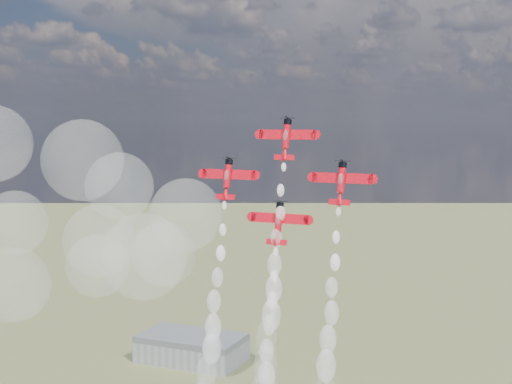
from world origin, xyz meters
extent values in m
cube|color=gray|center=(-120.00, 180.00, 5.00)|extent=(50.00, 28.00, 10.00)
cube|color=#595B60|center=(-120.00, 180.00, 11.50)|extent=(50.00, 28.00, 3.00)
cylinder|color=red|center=(-10.61, 21.47, 114.35)|extent=(1.45, 2.69, 5.56)
cylinder|color=black|center=(-10.61, 22.17, 117.15)|extent=(1.65, 1.85, 1.40)
cube|color=red|center=(-10.61, 21.90, 114.56)|extent=(12.60, 0.71, 2.06)
cube|color=white|center=(-14.02, 22.02, 114.53)|extent=(4.96, 0.17, 0.56)
cube|color=white|center=(-7.20, 22.02, 114.53)|extent=(4.96, 0.17, 0.56)
cube|color=red|center=(-10.61, 20.21, 109.87)|extent=(4.54, 0.39, 1.13)
cube|color=red|center=(-10.61, 19.41, 109.85)|extent=(0.14, 2.03, 1.72)
ellipsoid|color=silver|center=(-10.61, 20.90, 114.38)|extent=(1.14, 1.59, 2.73)
cone|color=red|center=(-10.61, 20.51, 110.65)|extent=(1.45, 2.05, 2.95)
cylinder|color=red|center=(-23.26, 19.36, 105.75)|extent=(1.45, 2.69, 5.56)
cylinder|color=black|center=(-23.26, 20.05, 108.55)|extent=(1.65, 1.85, 1.40)
cube|color=red|center=(-23.26, 19.79, 105.96)|extent=(12.60, 0.71, 2.06)
cube|color=white|center=(-26.67, 19.91, 105.93)|extent=(4.96, 0.17, 0.56)
cube|color=white|center=(-19.85, 19.91, 105.93)|extent=(4.96, 0.17, 0.56)
cube|color=red|center=(-23.26, 18.10, 101.27)|extent=(4.54, 0.39, 1.13)
cube|color=red|center=(-23.26, 17.30, 101.25)|extent=(0.14, 2.03, 1.72)
ellipsoid|color=silver|center=(-23.26, 18.78, 105.78)|extent=(1.14, 1.59, 2.73)
cone|color=red|center=(-23.26, 18.40, 102.05)|extent=(1.45, 2.05, 2.95)
cylinder|color=red|center=(2.04, 19.36, 105.75)|extent=(1.45, 2.69, 5.56)
cylinder|color=black|center=(2.04, 20.05, 108.55)|extent=(1.65, 1.85, 1.40)
cube|color=red|center=(2.04, 19.79, 105.96)|extent=(12.60, 0.71, 2.06)
cube|color=white|center=(-1.37, 19.91, 105.93)|extent=(4.96, 0.17, 0.56)
cube|color=white|center=(5.45, 19.91, 105.93)|extent=(4.96, 0.17, 0.56)
cube|color=red|center=(2.04, 18.10, 101.27)|extent=(4.54, 0.39, 1.13)
cube|color=red|center=(2.04, 17.30, 101.25)|extent=(0.14, 2.03, 1.72)
ellipsoid|color=silver|center=(2.04, 18.78, 105.78)|extent=(1.14, 1.59, 2.73)
cone|color=red|center=(2.04, 18.40, 102.05)|extent=(1.45, 2.05, 2.95)
cylinder|color=red|center=(-10.61, 17.25, 97.15)|extent=(1.45, 2.69, 5.56)
cylinder|color=black|center=(-10.61, 17.94, 99.96)|extent=(1.65, 1.85, 1.40)
cube|color=red|center=(-10.61, 17.67, 97.36)|extent=(12.60, 0.71, 2.06)
cube|color=white|center=(-14.02, 17.79, 97.33)|extent=(4.96, 0.17, 0.56)
cube|color=white|center=(-7.20, 17.79, 97.33)|extent=(4.96, 0.17, 0.56)
cube|color=red|center=(-10.61, 15.99, 92.67)|extent=(4.54, 0.39, 1.13)
cube|color=red|center=(-10.61, 15.18, 92.65)|extent=(0.14, 2.03, 1.72)
ellipsoid|color=silver|center=(-10.61, 16.67, 97.18)|extent=(1.14, 1.59, 2.73)
cone|color=red|center=(-10.61, 16.28, 93.45)|extent=(1.45, 2.05, 2.95)
sphere|color=white|center=(-10.61, 19.98, 107.87)|extent=(1.04, 1.04, 1.04)
sphere|color=white|center=(-10.79, 18.67, 103.09)|extent=(1.50, 1.50, 1.50)
sphere|color=white|center=(-10.37, 17.58, 98.40)|extent=(1.96, 1.96, 1.96)
sphere|color=white|center=(-10.85, 16.53, 93.34)|extent=(2.42, 2.42, 2.42)
sphere|color=white|center=(-10.71, 15.22, 88.15)|extent=(2.88, 2.88, 2.88)
sphere|color=white|center=(-10.21, 13.56, 83.41)|extent=(3.34, 3.34, 3.34)
sphere|color=white|center=(-10.33, 12.59, 78.17)|extent=(3.80, 3.80, 3.80)
sphere|color=white|center=(-10.90, 11.51, 73.80)|extent=(4.26, 4.26, 4.26)
sphere|color=white|center=(-10.81, 10.67, 68.45)|extent=(4.72, 4.72, 4.72)
sphere|color=white|center=(-23.28, 17.69, 99.41)|extent=(1.04, 1.04, 1.04)
sphere|color=white|center=(-23.22, 16.72, 94.35)|extent=(1.50, 1.50, 1.50)
sphere|color=white|center=(-23.10, 15.45, 89.50)|extent=(1.96, 1.96, 1.96)
sphere|color=white|center=(-23.40, 14.43, 84.47)|extent=(2.42, 2.42, 2.42)
sphere|color=white|center=(-23.43, 12.79, 79.68)|extent=(2.88, 2.88, 2.88)
sphere|color=white|center=(-23.08, 11.61, 74.51)|extent=(3.34, 3.34, 3.34)
sphere|color=white|center=(-22.95, 10.66, 70.30)|extent=(3.80, 3.80, 3.80)
sphere|color=white|center=(-23.64, 9.49, 65.11)|extent=(4.26, 4.26, 4.26)
sphere|color=white|center=(1.96, 17.83, 99.36)|extent=(1.04, 1.04, 1.04)
sphere|color=white|center=(1.94, 16.46, 94.45)|extent=(1.50, 1.50, 1.50)
sphere|color=white|center=(2.20, 15.22, 89.60)|extent=(1.96, 1.96, 1.96)
sphere|color=white|center=(1.80, 14.27, 84.74)|extent=(2.42, 2.42, 2.42)
sphere|color=white|center=(2.23, 13.11, 79.90)|extent=(2.88, 2.88, 2.88)
sphere|color=white|center=(1.82, 12.16, 74.80)|extent=(3.34, 3.34, 3.34)
sphere|color=white|center=(1.88, 10.95, 69.91)|extent=(3.80, 3.80, 3.80)
sphere|color=white|center=(-10.58, 15.55, 90.74)|extent=(1.04, 1.04, 1.04)
sphere|color=white|center=(-10.49, 14.47, 85.93)|extent=(1.50, 1.50, 1.50)
sphere|color=white|center=(-10.52, 13.40, 81.12)|extent=(1.96, 1.96, 1.96)
sphere|color=white|center=(-10.54, 11.90, 76.32)|extent=(2.42, 2.42, 2.42)
sphere|color=white|center=(-10.54, 10.51, 71.28)|extent=(2.88, 2.88, 2.88)
sphere|color=white|center=(-10.21, 9.79, 66.51)|extent=(3.34, 3.34, 3.34)
sphere|color=white|center=(-85.20, 22.88, 91.40)|extent=(16.55, 16.55, 16.55)
sphere|color=white|center=(-57.07, 28.42, 101.31)|extent=(16.80, 16.80, 16.80)
sphere|color=white|center=(-63.91, 28.11, 81.02)|extent=(16.09, 16.09, 16.09)
sphere|color=white|center=(-69.18, 36.43, 85.74)|extent=(19.39, 19.39, 19.39)
sphere|color=white|center=(-45.56, 20.86, 86.08)|extent=(20.31, 20.31, 20.31)
sphere|color=white|center=(-42.20, 34.81, 94.23)|extent=(18.22, 18.22, 18.22)
sphere|color=white|center=(-43.32, 26.15, 85.89)|extent=(15.57, 15.57, 15.57)
sphere|color=white|center=(-86.71, 23.05, 75.05)|extent=(19.47, 19.47, 19.47)
sphere|color=white|center=(-61.93, 20.50, 108.07)|extent=(19.42, 19.42, 19.42)
camera|label=1|loc=(42.52, -118.17, 117.83)|focal=50.00mm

